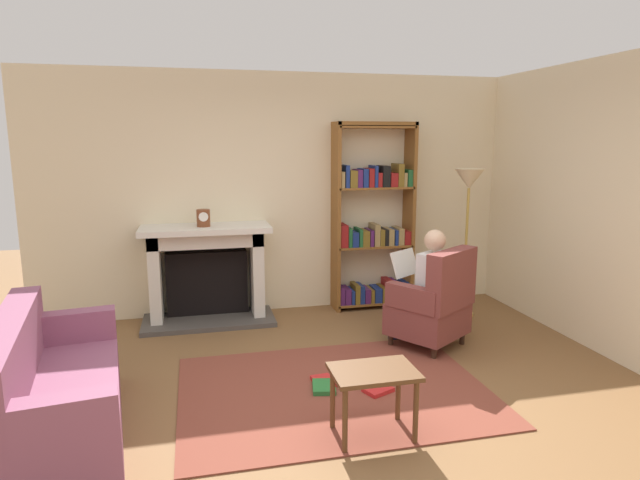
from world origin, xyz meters
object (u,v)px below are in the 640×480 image
Objects in this scene: bookshelf at (373,222)px; armchair_reading at (434,304)px; sofa_floral at (52,394)px; floor_lamp at (469,192)px; seated_reader at (424,282)px; fireplace at (207,270)px; mantel_clock at (203,218)px; side_table at (374,381)px.

bookshelf is 2.22× the size of armchair_reading.
floor_lamp reaches higher than sofa_floral.
fireplace is at bearing -65.00° from seated_reader.
mantel_clock is 2.89m from side_table.
mantel_clock is at bearing -100.24° from fireplace.
armchair_reading is at bearing -83.44° from bookshelf.
mantel_clock is at bearing -33.74° from sofa_floral.
floor_lamp is at bearing 50.26° from side_table.
mantel_clock is 0.10× the size of sofa_floral.
seated_reader is (-0.07, 0.10, 0.20)m from armchair_reading.
bookshelf is at bearing -60.31° from sofa_floral.
sofa_floral is 1.08× the size of floor_lamp.
bookshelf reaches higher than floor_lamp.
floor_lamp is at bearing -172.56° from seated_reader.
floor_lamp reaches higher than side_table.
floor_lamp reaches higher than mantel_clock.
seated_reader is 1.32m from floor_lamp.
sofa_floral is at bearing -16.99° from armchair_reading.
seated_reader reaches higher than fireplace.
floor_lamp is (1.82, 2.18, 1.00)m from side_table.
fireplace is 2.88m from side_table.
mantel_clock reaches higher than sofa_floral.
fireplace is at bearing 110.23° from side_table.
side_table is at bearing -110.06° from sofa_floral.
fireplace is at bearing -33.11° from sofa_floral.
armchair_reading is 1.73× the size of side_table.
mantel_clock is 2.87m from floor_lamp.
floor_lamp is (0.74, 0.80, 0.97)m from armchair_reading.
sofa_floral is at bearing -115.82° from mantel_clock.
floor_lamp is at bearing -10.43° from fireplace.
mantel_clock is 0.16× the size of seated_reader.
seated_reader is at bearing -79.22° from sofa_floral.
mantel_clock is (-0.02, -0.10, 0.59)m from fireplace.
fireplace reaches higher than sofa_floral.
seated_reader is (2.01, -1.22, 0.06)m from fireplace.
mantel_clock is 2.54m from sofa_floral.
side_table is (-0.92, -2.74, -0.62)m from bookshelf.
mantel_clock reaches higher than seated_reader.
armchair_reading is 0.85× the size of seated_reader.
floor_lamp is at bearing -73.71° from sofa_floral.
armchair_reading is at bearing 90.00° from seated_reader.
side_table is at bearing -69.77° from fireplace.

